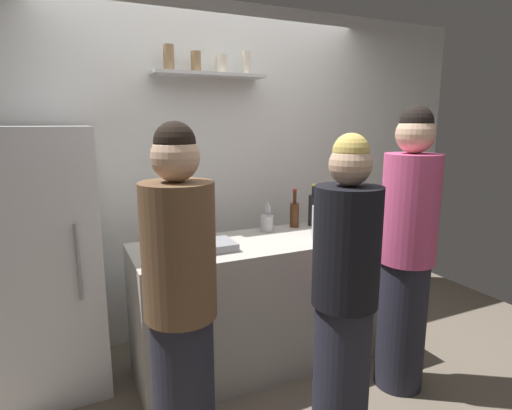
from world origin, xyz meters
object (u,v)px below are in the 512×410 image
object	(u,v)px
refrigerator	(49,263)
wine_bottle_amber_glass	(294,213)
person_pink_top	(407,253)
baking_pan	(207,246)
person_blonde	(344,297)
wine_bottle_pale_glass	(317,221)
wine_bottle_dark_glass	(313,209)
utensil_holder	(267,223)
wine_bottle_green_glass	(193,223)
water_bottle_plastic	(167,239)
person_brown_jacket	(181,307)

from	to	relation	value
refrigerator	wine_bottle_amber_glass	world-z (taller)	refrigerator
wine_bottle_amber_glass	person_pink_top	distance (m)	0.91
baking_pan	person_blonde	world-z (taller)	person_blonde
wine_bottle_pale_glass	person_blonde	size ratio (longest dim) A/B	0.21
person_pink_top	wine_bottle_dark_glass	bearing A→B (deg)	24.24
refrigerator	wine_bottle_dark_glass	xyz separation A→B (m)	(1.87, -0.11, 0.20)
person_pink_top	person_blonde	distance (m)	0.67
utensil_holder	wine_bottle_green_glass	distance (m)	0.55
wine_bottle_pale_glass	person_pink_top	bearing A→B (deg)	-56.75
wine_bottle_pale_glass	water_bottle_plastic	distance (m)	1.04
baking_pan	wine_bottle_amber_glass	world-z (taller)	wine_bottle_amber_glass
refrigerator	wine_bottle_green_glass	bearing A→B (deg)	-3.84
wine_bottle_amber_glass	person_blonde	xyz separation A→B (m)	(-0.32, -1.07, -0.20)
person_pink_top	person_blonde	bearing A→B (deg)	122.81
wine_bottle_dark_glass	person_brown_jacket	distance (m)	1.57
utensil_holder	wine_bottle_dark_glass	distance (m)	0.41
wine_bottle_dark_glass	person_blonde	world-z (taller)	person_blonde
utensil_holder	wine_bottle_green_glass	world-z (taller)	wine_bottle_green_glass
wine_bottle_dark_glass	person_blonde	bearing A→B (deg)	-114.40
wine_bottle_green_glass	water_bottle_plastic	xyz separation A→B (m)	(-0.26, -0.35, 0.01)
refrigerator	wine_bottle_pale_glass	xyz separation A→B (m)	(1.69, -0.44, 0.19)
refrigerator	baking_pan	size ratio (longest dim) A/B	4.92
utensil_holder	wine_bottle_green_glass	size ratio (longest dim) A/B	0.78
wine_bottle_pale_glass	person_blonde	xyz separation A→B (m)	(-0.30, -0.72, -0.22)
person_pink_top	person_brown_jacket	xyz separation A→B (m)	(-1.44, -0.04, -0.05)
person_pink_top	person_brown_jacket	distance (m)	1.44
utensil_holder	water_bottle_plastic	world-z (taller)	water_bottle_plastic
utensil_holder	refrigerator	bearing A→B (deg)	175.49
person_brown_jacket	wine_bottle_dark_glass	bearing A→B (deg)	-121.16
baking_pan	wine_bottle_green_glass	bearing A→B (deg)	89.48
wine_bottle_dark_glass	person_brown_jacket	world-z (taller)	person_brown_jacket
baking_pan	refrigerator	bearing A→B (deg)	157.67
baking_pan	wine_bottle_green_glass	world-z (taller)	wine_bottle_green_glass
refrigerator	person_pink_top	world-z (taller)	person_pink_top
wine_bottle_dark_glass	wine_bottle_green_glass	xyz separation A→B (m)	(-0.95, 0.05, -0.02)
wine_bottle_pale_glass	wine_bottle_amber_glass	bearing A→B (deg)	86.59
wine_bottle_amber_glass	person_pink_top	xyz separation A→B (m)	(0.31, -0.85, -0.11)
person_brown_jacket	person_pink_top	bearing A→B (deg)	-153.69
wine_bottle_pale_glass	water_bottle_plastic	size ratio (longest dim) A/B	1.35
wine_bottle_green_glass	person_blonde	world-z (taller)	person_blonde
wine_bottle_pale_glass	person_pink_top	distance (m)	0.62
wine_bottle_green_glass	person_blonde	bearing A→B (deg)	-66.51
wine_bottle_amber_glass	wine_bottle_green_glass	size ratio (longest dim) A/B	1.02
wine_bottle_pale_glass	person_brown_jacket	distance (m)	1.25
baking_pan	person_blonde	size ratio (longest dim) A/B	0.21
utensil_holder	person_brown_jacket	xyz separation A→B (m)	(-0.88, -0.87, -0.12)
wine_bottle_green_glass	person_pink_top	bearing A→B (deg)	-38.60
water_bottle_plastic	person_pink_top	xyz separation A→B (m)	(1.37, -0.53, -0.12)
refrigerator	utensil_holder	distance (m)	1.47
baking_pan	wine_bottle_amber_glass	distance (m)	0.85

